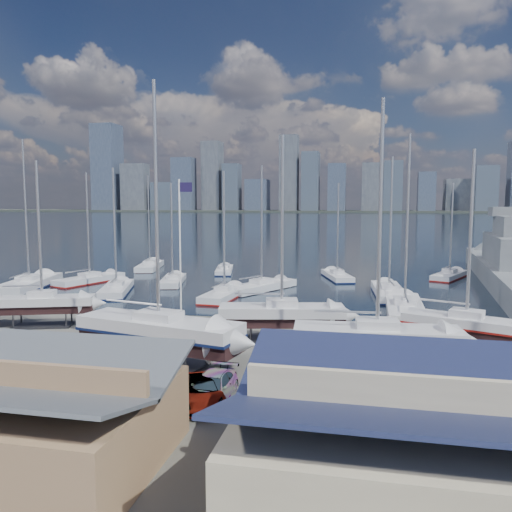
# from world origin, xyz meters

# --- Properties ---
(ground) EXTENTS (1400.00, 1400.00, 0.00)m
(ground) POSITION_xyz_m (0.00, -10.00, 0.00)
(ground) COLOR #605E59
(ground) RESTS_ON ground
(water) EXTENTS (1400.00, 600.00, 0.40)m
(water) POSITION_xyz_m (0.00, 300.00, -0.15)
(water) COLOR #19253A
(water) RESTS_ON ground
(far_shore) EXTENTS (1400.00, 80.00, 2.20)m
(far_shore) POSITION_xyz_m (0.00, 560.00, 1.10)
(far_shore) COLOR #2D332D
(far_shore) RESTS_ON ground
(skyline) EXTENTS (639.14, 43.80, 107.69)m
(skyline) POSITION_xyz_m (-7.83, 553.76, 39.09)
(skyline) COLOR #475166
(skyline) RESTS_ON far_shore
(shed_grey) EXTENTS (12.60, 8.40, 4.17)m
(shed_grey) POSITION_xyz_m (0.00, -26.00, 2.15)
(shed_grey) COLOR #8C6B4C
(shed_grey) RESTS_ON ground
(shed_blue) EXTENTS (13.65, 9.45, 4.71)m
(shed_blue) POSITION_xyz_m (16.00, -26.00, 2.42)
(shed_blue) COLOR #BFB293
(shed_blue) RESTS_ON ground
(sailboat_cradle_2) EXTENTS (8.52, 4.80, 13.60)m
(sailboat_cradle_2) POSITION_xyz_m (-12.27, -6.36, 1.95)
(sailboat_cradle_2) COLOR #2D2D33
(sailboat_cradle_2) RESTS_ON ground
(sailboat_cradle_3) EXTENTS (11.33, 5.41, 17.53)m
(sailboat_cradle_3) POSITION_xyz_m (1.03, -13.56, 2.15)
(sailboat_cradle_3) COLOR #2D2D33
(sailboat_cradle_3) RESTS_ON ground
(sailboat_cradle_4) EXTENTS (9.48, 4.30, 15.03)m
(sailboat_cradle_4) POSITION_xyz_m (7.78, -6.67, 2.03)
(sailboat_cradle_4) COLOR #2D2D33
(sailboat_cradle_4) RESTS_ON ground
(sailboat_cradle_5) EXTENTS (10.20, 3.62, 16.15)m
(sailboat_cradle_5) POSITION_xyz_m (14.44, -12.37, 2.08)
(sailboat_cradle_5) COLOR #2D2D33
(sailboat_cradle_5) RESTS_ON ground
(sailboat_cradle_6) EXTENTS (8.62, 5.35, 13.70)m
(sailboat_cradle_6) POSITION_xyz_m (20.48, -7.16, 1.95)
(sailboat_cradle_6) COLOR #2D2D33
(sailboat_cradle_6) RESTS_ON ground
(sailboat_moored_0) EXTENTS (6.03, 12.79, 18.44)m
(sailboat_moored_0) POSITION_xyz_m (-25.39, 9.74, 0.31)
(sailboat_moored_0) COLOR black
(sailboat_moored_0) RESTS_ON water
(sailboat_moored_1) EXTENTS (5.71, 10.18, 14.67)m
(sailboat_moored_1) POSITION_xyz_m (-20.51, 15.03, 0.31)
(sailboat_moored_1) COLOR black
(sailboat_moored_1) RESTS_ON water
(sailboat_moored_2) EXTENTS (5.02, 10.36, 15.08)m
(sailboat_moored_2) POSITION_xyz_m (-18.52, 29.15, 0.32)
(sailboat_moored_2) COLOR black
(sailboat_moored_2) RESTS_ON water
(sailboat_moored_3) EXTENTS (5.79, 10.25, 14.77)m
(sailboat_moored_3) POSITION_xyz_m (-13.67, 9.02, 0.31)
(sailboat_moored_3) COLOR black
(sailboat_moored_3) RESTS_ON water
(sailboat_moored_4) EXTENTS (4.50, 9.14, 13.30)m
(sailboat_moored_4) POSITION_xyz_m (-9.78, 16.40, 0.32)
(sailboat_moored_4) COLOR black
(sailboat_moored_4) RESTS_ON water
(sailboat_moored_5) EXTENTS (3.96, 8.45, 12.19)m
(sailboat_moored_5) POSITION_xyz_m (-6.17, 27.76, 0.31)
(sailboat_moored_5) COLOR black
(sailboat_moored_5) RESTS_ON water
(sailboat_moored_6) EXTENTS (3.39, 9.67, 14.19)m
(sailboat_moored_6) POSITION_xyz_m (-0.86, 8.67, 0.31)
(sailboat_moored_6) COLOR black
(sailboat_moored_6) RESTS_ON water
(sailboat_moored_7) EXTENTS (7.30, 10.15, 15.16)m
(sailboat_moored_7) POSITION_xyz_m (2.13, 14.05, 0.32)
(sailboat_moored_7) COLOR black
(sailboat_moored_7) RESTS_ON water
(sailboat_moored_8) EXTENTS (4.99, 9.35, 13.47)m
(sailboat_moored_8) POSITION_xyz_m (10.35, 24.94, 0.31)
(sailboat_moored_8) COLOR black
(sailboat_moored_8) RESTS_ON water
(sailboat_moored_9) EXTENTS (3.45, 11.42, 17.12)m
(sailboat_moored_9) POSITION_xyz_m (17.46, 4.57, 0.32)
(sailboat_moored_9) COLOR black
(sailboat_moored_9) RESTS_ON water
(sailboat_moored_10) EXTENTS (3.67, 10.78, 15.85)m
(sailboat_moored_10) POSITION_xyz_m (16.50, 13.23, 0.31)
(sailboat_moored_10) COLOR black
(sailboat_moored_10) RESTS_ON water
(sailboat_moored_11) EXTENTS (6.17, 9.22, 13.48)m
(sailboat_moored_11) POSITION_xyz_m (25.27, 28.53, 0.31)
(sailboat_moored_11) COLOR black
(sailboat_moored_11) RESTS_ON water
(car_c) EXTENTS (3.74, 5.22, 1.32)m
(car_c) POSITION_xyz_m (5.61, -18.98, 0.66)
(car_c) COLOR gray
(car_c) RESTS_ON ground
(car_d) EXTENTS (2.08, 4.78, 1.37)m
(car_d) POSITION_xyz_m (5.99, -18.48, 0.68)
(car_d) COLOR gray
(car_d) RESTS_ON ground
(flagpole) EXTENTS (1.06, 0.12, 11.95)m
(flagpole) POSITION_xyz_m (0.18, -7.10, 6.88)
(flagpole) COLOR white
(flagpole) RESTS_ON ground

